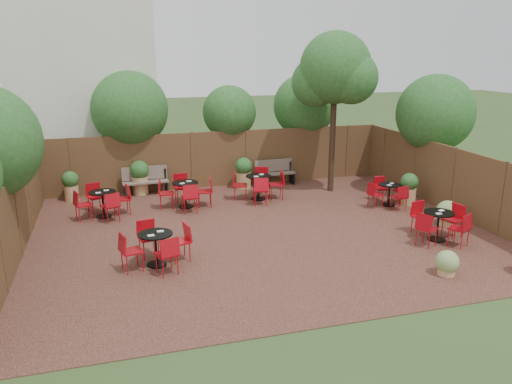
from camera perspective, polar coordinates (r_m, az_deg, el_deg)
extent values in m
plane|color=#354F23|center=(13.75, 0.51, -4.57)|extent=(80.00, 80.00, 0.00)
cube|color=#341A15|center=(13.75, 0.51, -4.53)|extent=(12.00, 10.00, 0.02)
cube|color=brown|center=(18.13, -4.05, 3.73)|extent=(12.00, 0.08, 2.00)
cube|color=brown|center=(13.11, -25.51, -2.59)|extent=(0.08, 10.00, 2.00)
cube|color=brown|center=(16.16, 21.35, 1.16)|extent=(0.08, 10.00, 2.00)
cube|color=silver|center=(20.36, -18.92, 12.79)|extent=(5.00, 4.00, 8.00)
sphere|color=#20541B|center=(15.76, -26.74, 5.94)|extent=(1.80, 1.80, 1.80)
sphere|color=#20541B|center=(18.16, -14.05, 9.04)|extent=(2.63, 2.63, 2.63)
sphere|color=#20541B|center=(18.56, -3.02, 8.98)|extent=(1.94, 1.94, 1.94)
sphere|color=#20541B|center=(19.63, 5.51, 9.70)|extent=(2.38, 2.38, 2.38)
sphere|color=#20541B|center=(17.78, 19.58, 8.38)|extent=(2.54, 2.54, 2.54)
cylinder|color=black|center=(17.42, 8.67, 7.18)|extent=(0.24, 0.24, 4.41)
sphere|color=#20541B|center=(17.24, 8.95, 13.71)|extent=(2.36, 2.36, 2.36)
sphere|color=#20541B|center=(17.43, 6.79, 12.21)|extent=(1.65, 1.65, 1.65)
sphere|color=#20541B|center=(17.07, 10.73, 12.57)|extent=(1.72, 1.72, 1.72)
cube|color=brown|center=(17.46, -12.37, 1.10)|extent=(1.55, 0.53, 0.05)
cube|color=brown|center=(17.60, -12.47, 2.12)|extent=(1.53, 0.19, 0.46)
cube|color=black|center=(17.50, -14.58, 0.18)|extent=(0.08, 0.46, 0.41)
cube|color=black|center=(17.58, -10.08, 0.53)|extent=(0.08, 0.46, 0.41)
cube|color=brown|center=(18.33, 2.16, 2.09)|extent=(1.49, 0.54, 0.05)
cube|color=brown|center=(18.45, 1.98, 3.03)|extent=(1.47, 0.21, 0.44)
cube|color=black|center=(18.19, 0.17, 1.27)|extent=(0.09, 0.44, 0.39)
cube|color=black|center=(18.60, 4.10, 1.55)|extent=(0.09, 0.44, 0.39)
cylinder|color=black|center=(11.92, -11.12, -8.01)|extent=(0.46, 0.46, 0.03)
cylinder|color=black|center=(11.78, -11.22, -6.38)|extent=(0.05, 0.05, 0.73)
cylinder|color=black|center=(11.64, -11.31, -4.68)|extent=(0.79, 0.79, 0.03)
cube|color=white|center=(11.72, -10.75, -4.38)|extent=(0.17, 0.14, 0.02)
cube|color=white|center=(11.51, -11.78, -4.82)|extent=(0.17, 0.14, 0.02)
cylinder|color=black|center=(16.53, 14.72, -1.43)|extent=(0.41, 0.41, 0.03)
cylinder|color=black|center=(16.44, 14.80, -0.33)|extent=(0.05, 0.05, 0.65)
cylinder|color=black|center=(16.35, 14.88, 0.80)|extent=(0.71, 0.71, 0.03)
cube|color=white|center=(16.46, 15.08, 0.96)|extent=(0.14, 0.11, 0.01)
cube|color=white|center=(16.21, 14.80, 0.75)|extent=(0.14, 0.11, 0.01)
cylinder|color=black|center=(15.61, -16.78, -2.61)|extent=(0.45, 0.45, 0.03)
cylinder|color=black|center=(15.50, -16.89, -1.33)|extent=(0.05, 0.05, 0.72)
cylinder|color=black|center=(15.40, -17.00, -0.01)|extent=(0.78, 0.78, 0.03)
cube|color=white|center=(15.47, -16.55, 0.19)|extent=(0.17, 0.14, 0.02)
cube|color=white|center=(15.28, -17.39, -0.08)|extent=(0.17, 0.14, 0.02)
cylinder|color=black|center=(15.98, -7.90, -1.63)|extent=(0.47, 0.47, 0.03)
cylinder|color=black|center=(15.88, -7.95, -0.32)|extent=(0.05, 0.05, 0.75)
cylinder|color=black|center=(15.77, -8.01, 1.03)|extent=(0.82, 0.82, 0.03)
cube|color=white|center=(15.87, -7.60, 1.22)|extent=(0.15, 0.11, 0.02)
cube|color=white|center=(15.63, -8.33, 0.97)|extent=(0.15, 0.11, 0.02)
cylinder|color=black|center=(13.97, 19.69, -5.05)|extent=(0.45, 0.45, 0.03)
cylinder|color=black|center=(13.85, 19.83, -3.65)|extent=(0.05, 0.05, 0.71)
cylinder|color=black|center=(13.74, 19.97, -2.21)|extent=(0.77, 0.77, 0.03)
cube|color=white|center=(13.86, 20.20, -1.97)|extent=(0.17, 0.14, 0.02)
cube|color=white|center=(13.58, 19.93, -2.31)|extent=(0.17, 0.14, 0.02)
cylinder|color=black|center=(16.64, 0.26, -0.77)|extent=(0.48, 0.48, 0.03)
cylinder|color=black|center=(16.54, 0.26, 0.51)|extent=(0.05, 0.05, 0.76)
cylinder|color=black|center=(16.44, 0.26, 1.82)|extent=(0.82, 0.82, 0.03)
cube|color=white|center=(16.55, 0.61, 2.00)|extent=(0.18, 0.15, 0.02)
cube|color=white|center=(16.28, 0.03, 1.77)|extent=(0.18, 0.15, 0.02)
cylinder|color=tan|center=(17.63, -12.92, 0.74)|extent=(0.53, 0.53, 0.60)
sphere|color=#20541B|center=(17.51, -13.03, 2.45)|extent=(0.63, 0.63, 0.63)
cylinder|color=tan|center=(17.90, -1.41, 1.33)|extent=(0.50, 0.50, 0.58)
sphere|color=#20541B|center=(17.78, -1.42, 2.94)|extent=(0.60, 0.60, 0.60)
cylinder|color=tan|center=(17.49, -20.10, -0.12)|extent=(0.45, 0.45, 0.51)
sphere|color=#20541B|center=(17.38, -20.25, 1.33)|extent=(0.54, 0.54, 0.54)
cylinder|color=tan|center=(16.77, 16.80, -0.45)|extent=(0.46, 0.46, 0.53)
sphere|color=#20541B|center=(16.65, 16.93, 1.11)|extent=(0.55, 0.55, 0.55)
cylinder|color=tan|center=(11.97, 20.68, -8.32)|extent=(0.37, 0.37, 0.17)
sphere|color=#76984E|center=(11.88, 20.78, -7.39)|extent=(0.51, 0.51, 0.51)
cylinder|color=tan|center=(15.20, 20.71, -3.10)|extent=(0.48, 0.48, 0.22)
sphere|color=#76984E|center=(15.12, 20.81, -2.13)|extent=(0.65, 0.65, 0.65)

